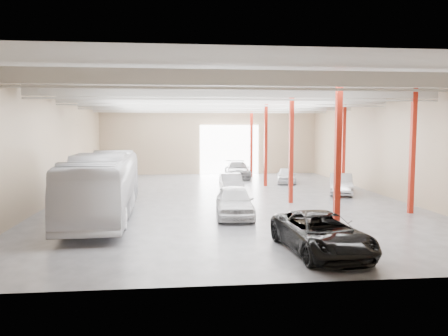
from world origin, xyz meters
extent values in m
cube|color=#404045|center=(0.00, 0.00, 0.00)|extent=(22.00, 32.00, 0.01)
cube|color=#B6B6B1|center=(0.00, 0.00, 7.00)|extent=(22.00, 32.00, 0.12)
cube|color=#79604B|center=(0.00, 16.00, 3.50)|extent=(22.00, 0.12, 7.00)
cube|color=#79604B|center=(0.00, -16.00, 3.50)|extent=(22.00, 0.12, 7.00)
cube|color=#79604B|center=(-11.00, 0.00, 3.50)|extent=(0.12, 32.00, 7.00)
cube|color=#79604B|center=(11.00, 0.00, 3.50)|extent=(0.12, 32.00, 7.00)
cube|color=white|center=(2.00, 15.85, 2.50)|extent=(6.00, 0.20, 5.00)
cube|color=#9C1F11|center=(3.80, -10.00, 3.50)|extent=(0.25, 0.25, 7.00)
cube|color=#9C1F11|center=(3.80, -2.00, 3.50)|extent=(0.25, 0.25, 7.00)
cube|color=#9C1F11|center=(3.80, 6.00, 3.50)|extent=(0.25, 0.25, 7.00)
cube|color=#9C1F11|center=(3.80, 13.00, 3.50)|extent=(0.25, 0.25, 7.00)
cube|color=#9C1F11|center=(9.50, -6.00, 3.50)|extent=(0.25, 0.25, 7.00)
cube|color=#9C1F11|center=(9.50, 4.00, 3.50)|extent=(0.25, 0.25, 7.00)
cube|color=beige|center=(0.00, -12.00, 6.55)|extent=(21.60, 0.15, 0.60)
cube|color=beige|center=(0.00, -12.00, 6.15)|extent=(21.60, 0.10, 0.10)
cube|color=beige|center=(0.00, -6.00, 6.55)|extent=(21.60, 0.15, 0.60)
cube|color=beige|center=(0.00, -6.00, 6.15)|extent=(21.60, 0.10, 0.10)
cube|color=beige|center=(0.00, 0.00, 6.55)|extent=(21.60, 0.15, 0.60)
cube|color=beige|center=(0.00, 0.00, 6.15)|extent=(21.60, 0.10, 0.10)
cube|color=beige|center=(0.00, 6.00, 6.55)|extent=(21.60, 0.15, 0.60)
cube|color=beige|center=(0.00, 6.00, 6.15)|extent=(21.60, 0.10, 0.10)
cube|color=beige|center=(0.00, 12.00, 6.55)|extent=(21.60, 0.15, 0.60)
cube|color=beige|center=(0.00, 12.00, 6.15)|extent=(21.60, 0.10, 0.10)
imported|color=silver|center=(-7.10, -5.29, 1.69)|extent=(3.28, 12.24, 3.38)
imported|color=black|center=(2.10, -13.00, 0.75)|extent=(3.03, 5.63, 1.50)
imported|color=silver|center=(-0.27, -6.00, 0.81)|extent=(2.23, 4.90, 1.63)
imported|color=#9E9EA2|center=(0.60, 2.67, 0.69)|extent=(1.49, 4.20, 1.38)
imported|color=slate|center=(2.32, 12.00, 0.78)|extent=(2.44, 5.48, 1.56)
imported|color=#B6B6BB|center=(8.30, 1.25, 0.72)|extent=(2.87, 4.63, 1.44)
imported|color=silver|center=(5.99, 7.83, 0.66)|extent=(2.39, 4.15, 1.33)
camera|label=1|loc=(-3.16, -28.51, 4.64)|focal=35.00mm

